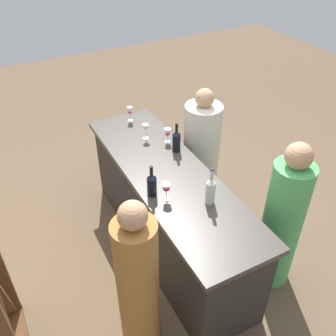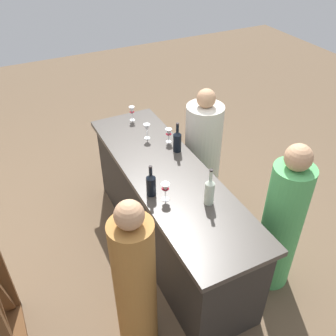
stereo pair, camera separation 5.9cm
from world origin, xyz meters
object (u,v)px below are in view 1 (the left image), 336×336
at_px(wine_bottle_leftmost_clear_pale, 211,190).
at_px(person_left_guest, 201,155).
at_px(wine_glass_near_center, 130,111).
at_px(wine_bottle_second_left_near_black, 152,184).
at_px(wine_glass_near_right, 146,128).
at_px(wine_glass_near_left, 168,133).
at_px(person_right_guest, 138,285).
at_px(person_center_guest, 282,223).
at_px(wine_glass_far_left, 166,189).
at_px(wine_bottle_center_near_black, 176,141).

xyz_separation_m(wine_bottle_leftmost_clear_pale, person_left_guest, (0.97, -0.53, -0.43)).
xyz_separation_m(wine_glass_near_center, person_left_guest, (-0.59, -0.58, -0.41)).
bearing_deg(wine_bottle_second_left_near_black, wine_glass_near_right, -21.56).
height_order(wine_glass_near_left, person_right_guest, person_right_guest).
xyz_separation_m(wine_bottle_second_left_near_black, wine_glass_near_left, (0.67, -0.50, -0.01)).
distance_m(wine_glass_near_left, wine_glass_near_center, 0.60).
distance_m(wine_bottle_second_left_near_black, wine_glass_near_left, 0.83).
relative_size(wine_bottle_leftmost_clear_pale, person_right_guest, 0.23).
bearing_deg(wine_bottle_second_left_near_black, person_right_guest, 145.35).
distance_m(wine_bottle_leftmost_clear_pale, person_center_guest, 0.75).
xyz_separation_m(wine_bottle_second_left_near_black, person_right_guest, (-0.58, 0.40, -0.37)).
bearing_deg(wine_glass_far_left, wine_glass_near_center, -10.61).
relative_size(wine_glass_near_center, wine_glass_near_right, 1.00).
distance_m(wine_glass_near_right, person_right_guest, 1.64).
height_order(wine_glass_near_left, person_center_guest, person_center_guest).
relative_size(wine_bottle_second_left_near_black, person_right_guest, 0.20).
distance_m(wine_bottle_second_left_near_black, person_center_guest, 1.18).
relative_size(wine_glass_near_left, wine_glass_near_center, 0.91).
bearing_deg(wine_bottle_second_left_near_black, wine_bottle_leftmost_clear_pale, -129.08).
height_order(wine_bottle_center_near_black, wine_glass_near_right, wine_bottle_center_near_black).
xyz_separation_m(wine_bottle_second_left_near_black, wine_bottle_center_near_black, (0.48, -0.50, 0.01)).
bearing_deg(wine_glass_far_left, wine_bottle_leftmost_clear_pale, -123.64).
height_order(wine_bottle_second_left_near_black, wine_glass_near_left, wine_bottle_second_left_near_black).
bearing_deg(wine_glass_near_center, person_right_guest, 158.10).
bearing_deg(wine_bottle_center_near_black, wine_bottle_second_left_near_black, 134.32).
relative_size(wine_bottle_second_left_near_black, wine_glass_far_left, 1.80).
distance_m(wine_glass_near_left, wine_glass_far_left, 0.88).
distance_m(wine_bottle_leftmost_clear_pale, wine_glass_near_right, 1.13).
relative_size(wine_bottle_leftmost_clear_pale, wine_bottle_second_left_near_black, 1.15).
bearing_deg(wine_glass_far_left, person_right_guest, 134.65).
distance_m(wine_bottle_center_near_black, person_right_guest, 1.45).
relative_size(wine_bottle_second_left_near_black, person_left_guest, 0.20).
height_order(wine_glass_near_right, person_right_guest, person_right_guest).
height_order(wine_glass_far_left, person_center_guest, person_center_guest).
relative_size(wine_bottle_second_left_near_black, person_center_guest, 0.19).
height_order(wine_glass_near_left, wine_glass_near_center, wine_glass_near_center).
bearing_deg(wine_bottle_center_near_black, wine_glass_near_left, 0.34).
bearing_deg(person_right_guest, person_left_guest, 41.39).
height_order(wine_bottle_leftmost_clear_pale, wine_glass_near_right, wine_bottle_leftmost_clear_pale).
bearing_deg(person_right_guest, wine_bottle_center_near_black, 47.79).
height_order(wine_bottle_center_near_black, person_right_guest, person_right_guest).
xyz_separation_m(wine_glass_far_left, person_center_guest, (-0.48, -0.88, -0.37)).
bearing_deg(wine_glass_near_center, wine_bottle_leftmost_clear_pale, -178.41).
xyz_separation_m(person_center_guest, person_right_guest, (0.00, 1.36, -0.01)).
bearing_deg(wine_glass_near_left, wine_glass_near_center, 15.71).
height_order(wine_bottle_center_near_black, wine_glass_near_left, wine_bottle_center_near_black).
distance_m(wine_bottle_center_near_black, wine_glass_far_left, 0.72).
xyz_separation_m(wine_glass_near_right, person_right_guest, (-1.41, 0.73, -0.38)).
bearing_deg(person_center_guest, wine_glass_near_left, -48.23).
height_order(wine_bottle_second_left_near_black, person_left_guest, person_left_guest).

